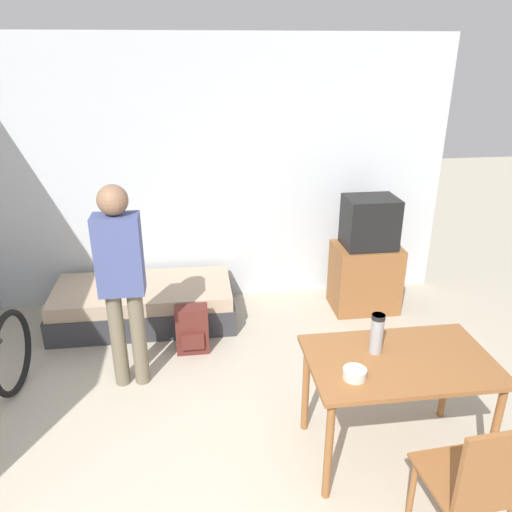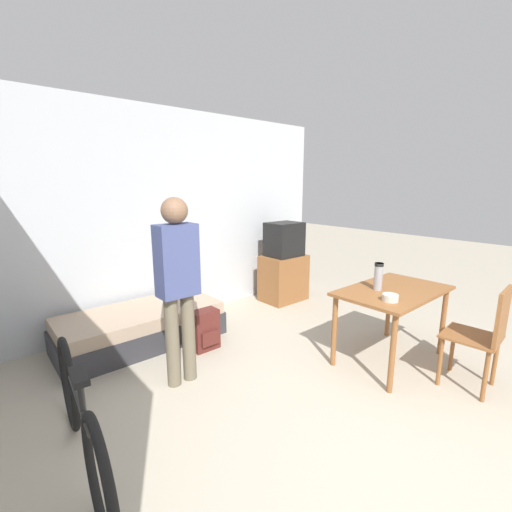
{
  "view_description": "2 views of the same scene",
  "coord_description": "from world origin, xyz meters",
  "px_view_note": "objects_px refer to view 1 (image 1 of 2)",
  "views": [
    {
      "loc": [
        -0.04,
        -1.68,
        2.56
      ],
      "look_at": [
        0.44,
        2.02,
        0.99
      ],
      "focal_mm": 35.0,
      "sensor_mm": 36.0,
      "label": 1
    },
    {
      "loc": [
        -1.94,
        -0.76,
        1.78
      ],
      "look_at": [
        0.35,
        1.91,
        1.03
      ],
      "focal_mm": 24.0,
      "sensor_mm": 36.0,
      "label": 2
    }
  ],
  "objects_px": {
    "wooden_chair": "(477,483)",
    "person_standing": "(121,275)",
    "dining_table": "(399,372)",
    "mate_bowl": "(355,374)",
    "backpack": "(192,330)",
    "thermos_flask": "(377,332)",
    "daybed": "(144,304)",
    "tv": "(366,260)"
  },
  "relations": [
    {
      "from": "daybed",
      "to": "person_standing",
      "type": "distance_m",
      "value": 1.26
    },
    {
      "from": "daybed",
      "to": "dining_table",
      "type": "bearing_deg",
      "value": -48.55
    },
    {
      "from": "daybed",
      "to": "person_standing",
      "type": "height_order",
      "value": "person_standing"
    },
    {
      "from": "wooden_chair",
      "to": "thermos_flask",
      "type": "distance_m",
      "value": 0.98
    },
    {
      "from": "daybed",
      "to": "tv",
      "type": "xyz_separation_m",
      "value": [
        2.26,
        0.0,
        0.35
      ]
    },
    {
      "from": "dining_table",
      "to": "backpack",
      "type": "bearing_deg",
      "value": 132.67
    },
    {
      "from": "mate_bowl",
      "to": "wooden_chair",
      "type": "bearing_deg",
      "value": -54.49
    },
    {
      "from": "tv",
      "to": "mate_bowl",
      "type": "xyz_separation_m",
      "value": [
        -0.84,
        -2.16,
        0.24
      ]
    },
    {
      "from": "daybed",
      "to": "thermos_flask",
      "type": "xyz_separation_m",
      "value": [
        1.64,
        -1.91,
        0.7
      ]
    },
    {
      "from": "daybed",
      "to": "person_standing",
      "type": "bearing_deg",
      "value": -91.94
    },
    {
      "from": "dining_table",
      "to": "wooden_chair",
      "type": "xyz_separation_m",
      "value": [
        0.1,
        -0.78,
        -0.12
      ]
    },
    {
      "from": "daybed",
      "to": "dining_table",
      "type": "xyz_separation_m",
      "value": [
        1.77,
        -2.01,
        0.46
      ]
    },
    {
      "from": "tv",
      "to": "mate_bowl",
      "type": "bearing_deg",
      "value": -111.23
    },
    {
      "from": "daybed",
      "to": "thermos_flask",
      "type": "distance_m",
      "value": 2.61
    },
    {
      "from": "tv",
      "to": "backpack",
      "type": "relative_size",
      "value": 2.74
    },
    {
      "from": "wooden_chair",
      "to": "person_standing",
      "type": "distance_m",
      "value": 2.66
    },
    {
      "from": "wooden_chair",
      "to": "person_standing",
      "type": "relative_size",
      "value": 0.56
    },
    {
      "from": "person_standing",
      "to": "backpack",
      "type": "relative_size",
      "value": 3.78
    },
    {
      "from": "person_standing",
      "to": "dining_table",
      "type": "bearing_deg",
      "value": -29.45
    },
    {
      "from": "daybed",
      "to": "wooden_chair",
      "type": "relative_size",
      "value": 1.87
    },
    {
      "from": "mate_bowl",
      "to": "backpack",
      "type": "relative_size",
      "value": 0.32
    },
    {
      "from": "person_standing",
      "to": "backpack",
      "type": "distance_m",
      "value": 0.99
    },
    {
      "from": "tv",
      "to": "backpack",
      "type": "height_order",
      "value": "tv"
    },
    {
      "from": "person_standing",
      "to": "daybed",
      "type": "bearing_deg",
      "value": 88.06
    },
    {
      "from": "daybed",
      "to": "tv",
      "type": "bearing_deg",
      "value": 0.05
    },
    {
      "from": "mate_bowl",
      "to": "dining_table",
      "type": "bearing_deg",
      "value": 23.31
    },
    {
      "from": "dining_table",
      "to": "mate_bowl",
      "type": "xyz_separation_m",
      "value": [
        -0.35,
        -0.15,
        0.13
      ]
    },
    {
      "from": "daybed",
      "to": "backpack",
      "type": "xyz_separation_m",
      "value": [
        0.47,
        -0.59,
        0.02
      ]
    },
    {
      "from": "person_standing",
      "to": "mate_bowl",
      "type": "relative_size",
      "value": 11.88
    },
    {
      "from": "dining_table",
      "to": "thermos_flask",
      "type": "height_order",
      "value": "thermos_flask"
    },
    {
      "from": "daybed",
      "to": "person_standing",
      "type": "relative_size",
      "value": 1.06
    },
    {
      "from": "dining_table",
      "to": "mate_bowl",
      "type": "height_order",
      "value": "mate_bowl"
    },
    {
      "from": "tv",
      "to": "wooden_chair",
      "type": "xyz_separation_m",
      "value": [
        -0.39,
        -2.79,
        -0.01
      ]
    },
    {
      "from": "thermos_flask",
      "to": "daybed",
      "type": "bearing_deg",
      "value": 130.68
    },
    {
      "from": "mate_bowl",
      "to": "backpack",
      "type": "xyz_separation_m",
      "value": [
        -0.96,
        1.57,
        -0.56
      ]
    },
    {
      "from": "person_standing",
      "to": "backpack",
      "type": "xyz_separation_m",
      "value": [
        0.5,
        0.4,
        -0.76
      ]
    },
    {
      "from": "daybed",
      "to": "thermos_flask",
      "type": "relative_size",
      "value": 6.54
    },
    {
      "from": "wooden_chair",
      "to": "person_standing",
      "type": "xyz_separation_m",
      "value": [
        -1.91,
        1.8,
        0.44
      ]
    },
    {
      "from": "tv",
      "to": "wooden_chair",
      "type": "height_order",
      "value": "tv"
    },
    {
      "from": "tv",
      "to": "dining_table",
      "type": "height_order",
      "value": "tv"
    },
    {
      "from": "mate_bowl",
      "to": "tv",
      "type": "bearing_deg",
      "value": 68.77
    },
    {
      "from": "tv",
      "to": "thermos_flask",
      "type": "distance_m",
      "value": 2.04
    }
  ]
}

